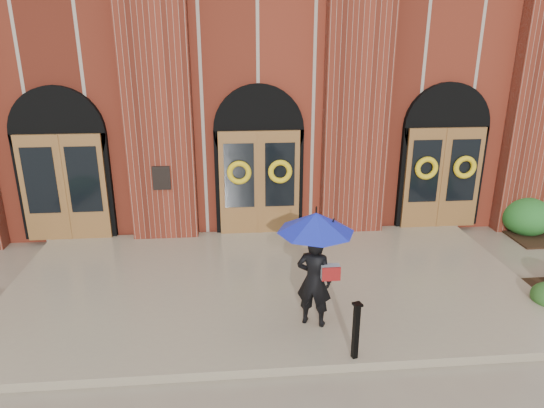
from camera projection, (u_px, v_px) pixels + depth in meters
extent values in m
plane|color=gray|center=(269.00, 292.00, 9.41)|extent=(90.00, 90.00, 0.00)
cube|color=gray|center=(269.00, 284.00, 9.53)|extent=(10.00, 5.30, 0.15)
cube|color=maroon|center=(247.00, 73.00, 16.65)|extent=(16.00, 12.00, 7.00)
cube|color=black|center=(161.00, 178.00, 11.00)|extent=(0.40, 0.05, 0.55)
cube|color=maroon|center=(157.00, 94.00, 10.64)|extent=(1.50, 0.45, 7.00)
cube|color=maroon|center=(357.00, 92.00, 11.03)|extent=(1.50, 0.45, 7.00)
cube|color=maroon|center=(544.00, 90.00, 11.41)|extent=(1.50, 0.45, 7.00)
cube|color=brown|center=(64.00, 188.00, 11.12)|extent=(1.90, 0.10, 2.50)
cylinder|color=black|center=(58.00, 133.00, 10.84)|extent=(2.10, 0.22, 2.10)
cube|color=brown|center=(260.00, 183.00, 11.50)|extent=(1.90, 0.10, 2.50)
cylinder|color=black|center=(259.00, 130.00, 11.23)|extent=(2.10, 0.22, 2.10)
cube|color=brown|center=(442.00, 178.00, 11.89)|extent=(1.90, 0.10, 2.50)
cylinder|color=black|center=(446.00, 127.00, 11.61)|extent=(2.10, 0.22, 2.10)
torus|color=yellow|center=(239.00, 173.00, 11.25)|extent=(0.57, 0.13, 0.57)
torus|color=yellow|center=(280.00, 172.00, 11.33)|extent=(0.57, 0.13, 0.57)
torus|color=yellow|center=(426.00, 168.00, 11.64)|extent=(0.57, 0.13, 0.57)
torus|color=yellow|center=(465.00, 167.00, 11.72)|extent=(0.57, 0.13, 0.57)
imported|color=black|center=(314.00, 281.00, 7.85)|extent=(0.68, 0.58, 1.59)
cone|color=#1622AD|center=(316.00, 222.00, 7.52)|extent=(1.62, 1.62, 0.32)
cylinder|color=black|center=(319.00, 249.00, 7.62)|extent=(0.02, 0.02, 0.54)
cube|color=#AEB0B3|center=(330.00, 272.00, 7.68)|extent=(0.33, 0.25, 0.23)
cube|color=maroon|center=(331.00, 274.00, 7.60)|extent=(0.28, 0.14, 0.23)
cube|color=black|center=(356.00, 332.00, 7.09)|extent=(0.10, 0.10, 0.88)
cube|color=black|center=(358.00, 305.00, 6.95)|extent=(0.15, 0.15, 0.04)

